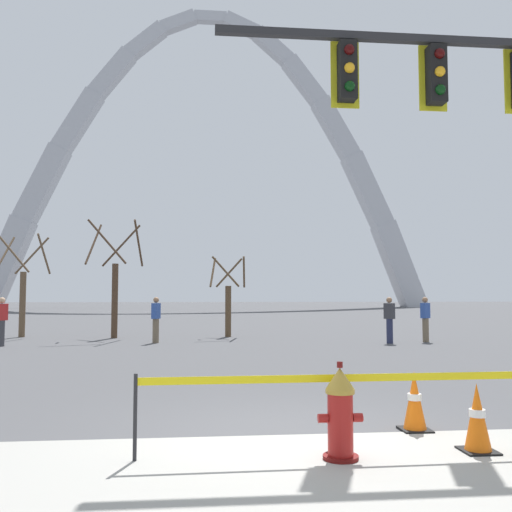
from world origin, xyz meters
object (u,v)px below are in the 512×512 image
at_px(fire_hydrant, 340,413).
at_px(pedestrian_standing_center, 156,319).
at_px(pedestrian_walking_left, 425,319).
at_px(traffic_cone_curb_edge, 477,418).
at_px(monument_arch, 209,172).
at_px(pedestrian_near_trees, 1,321).
at_px(pedestrian_walking_right, 389,320).
at_px(traffic_cone_mid_sidewalk, 415,402).

bearing_deg(fire_hydrant, pedestrian_standing_center, 101.88).
relative_size(fire_hydrant, pedestrian_walking_left, 0.62).
height_order(traffic_cone_curb_edge, monument_arch, monument_arch).
xyz_separation_m(pedestrian_walking_left, pedestrian_near_trees, (-14.42, -0.27, 0.00)).
distance_m(pedestrian_standing_center, pedestrian_near_trees, 4.97).
height_order(pedestrian_walking_left, pedestrian_standing_center, same).
bearing_deg(pedestrian_walking_right, pedestrian_walking_left, 16.00).
bearing_deg(traffic_cone_mid_sidewalk, pedestrian_walking_right, 72.23).
xyz_separation_m(monument_arch, pedestrian_near_trees, (-7.51, -53.59, -16.96)).
distance_m(fire_hydrant, pedestrian_near_trees, 15.47).
bearing_deg(pedestrian_near_trees, traffic_cone_curb_edge, -54.55).
bearing_deg(pedestrian_standing_center, monument_arch, 87.18).
distance_m(pedestrian_walking_left, pedestrian_standing_center, 9.53).
bearing_deg(traffic_cone_mid_sidewalk, traffic_cone_curb_edge, -72.49).
height_order(traffic_cone_mid_sidewalk, pedestrian_standing_center, pedestrian_standing_center).
height_order(traffic_cone_mid_sidewalk, monument_arch, monument_arch).
distance_m(traffic_cone_mid_sidewalk, pedestrian_near_trees, 15.24).
distance_m(monument_arch, pedestrian_walking_right, 56.61).
distance_m(pedestrian_walking_left, pedestrian_walking_right, 1.52).
distance_m(monument_arch, pedestrian_walking_left, 56.38).
bearing_deg(pedestrian_walking_right, monument_arch, 95.79).
distance_m(traffic_cone_mid_sidewalk, monument_arch, 68.09).
height_order(fire_hydrant, pedestrian_walking_left, pedestrian_walking_left).
bearing_deg(pedestrian_standing_center, traffic_cone_curb_edge, -72.20).
height_order(monument_arch, pedestrian_walking_left, monument_arch).
xyz_separation_m(traffic_cone_mid_sidewalk, pedestrian_near_trees, (-9.09, 12.22, 0.46)).
bearing_deg(pedestrian_walking_left, pedestrian_standing_center, 176.83).
distance_m(pedestrian_walking_left, pedestrian_near_trees, 14.42).
bearing_deg(fire_hydrant, pedestrian_walking_left, 64.27).
relative_size(traffic_cone_curb_edge, monument_arch, 0.01).
height_order(traffic_cone_curb_edge, pedestrian_walking_right, pedestrian_walking_right).
xyz_separation_m(pedestrian_walking_left, pedestrian_walking_right, (-1.46, -0.42, 0.00)).
height_order(pedestrian_standing_center, pedestrian_walking_right, same).
relative_size(pedestrian_standing_center, pedestrian_near_trees, 1.00).
bearing_deg(fire_hydrant, pedestrian_walking_right, 68.88).
distance_m(traffic_cone_mid_sidewalk, traffic_cone_curb_edge, 1.03).
bearing_deg(monument_arch, traffic_cone_mid_sidewalk, -88.62).
distance_m(traffic_cone_curb_edge, pedestrian_standing_center, 14.70).
distance_m(traffic_cone_mid_sidewalk, pedestrian_walking_left, 13.59).
height_order(traffic_cone_mid_sidewalk, traffic_cone_curb_edge, same).
bearing_deg(pedestrian_near_trees, fire_hydrant, -59.41).
bearing_deg(monument_arch, pedestrian_walking_left, -82.62).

